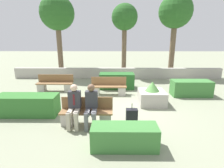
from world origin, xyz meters
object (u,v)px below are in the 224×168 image
Objects in this scene: suitcase at (132,117)px; tree_center_left at (125,19)px; bench_front at (87,114)px; bench_right_side at (109,88)px; bench_left_side at (55,85)px; person_seated_woman at (91,104)px; tree_center_right at (175,13)px; person_seated_man at (74,104)px; tree_leftmost at (57,14)px; planter_corner_left at (152,95)px.

suitcase is 0.15× the size of tree_center_left.
bench_front is 3.11m from bench_right_side.
bench_left_side is 4.47m from person_seated_woman.
tree_center_right is at bearing 42.20° from bench_left_side.
bench_front and bench_right_side have the same top height.
tree_center_right reaches higher than person_seated_woman.
person_seated_man is 1.00× the size of person_seated_woman.
person_seated_man is at bearing -105.88° from bench_right_side.
bench_front and bench_left_side have the same top height.
tree_leftmost is 1.11× the size of tree_center_left.
planter_corner_left is 8.79m from tree_leftmost.
tree_center_right is at bearing 58.08° from person_seated_woman.
planter_corner_left is 0.21× the size of tree_center_left.
bench_left_side is 1.39× the size of person_seated_woman.
tree_leftmost is (-5.48, 5.66, 3.90)m from planter_corner_left.
tree_center_right reaches higher than tree_center_left.
person_seated_woman reaches higher than planter_corner_left.
tree_leftmost reaches higher than bench_left_side.
person_seated_woman reaches higher than person_seated_man.
tree_center_right reaches higher than bench_right_side.
tree_center_left is 0.88× the size of tree_center_right.
bench_front is at bearing -68.17° from tree_leftmost.
bench_left_side and bench_right_side have the same top height.
tree_center_right is at bearing 66.21° from planter_corner_left.
person_seated_woman is 0.24× the size of tree_center_right.
suitcase is 9.61m from tree_leftmost.
bench_right_side is 5.85m from tree_center_left.
bench_left_side is at bearing 158.63° from planter_corner_left.
bench_left_side is 2.53× the size of suitcase.
tree_center_right is at bearing 55.42° from person_seated_man.
suitcase is (1.46, -0.07, -0.05)m from bench_front.
tree_center_left is at bearing 79.29° from person_seated_woman.
bench_front is 0.30× the size of tree_center_right.
person_seated_woman is 0.27× the size of tree_center_left.
bench_right_side is 1.63× the size of planter_corner_left.
bench_front is 1.26× the size of person_seated_man.
bench_front is 8.94m from tree_leftmost.
person_seated_woman is (2.39, -3.75, 0.42)m from bench_left_side.
tree_center_left is (1.99, 7.65, 3.21)m from person_seated_man.
person_seated_woman is at bearing -36.95° from bench_front.
person_seated_man is at bearing -146.22° from planter_corner_left.
bench_right_side is at bearing -50.57° from tree_leftmost.
bench_front is at bearing 177.11° from suitcase.
bench_left_side is 0.34× the size of tree_leftmost.
tree_center_right is (2.73, 6.20, 4.04)m from planter_corner_left.
bench_front is at bearing -102.20° from tree_center_left.
bench_right_side is 0.35× the size of tree_center_left.
suitcase is 0.13× the size of tree_center_right.
bench_front is 1.47m from suitcase.
person_seated_woman reaches higher than bench_right_side.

